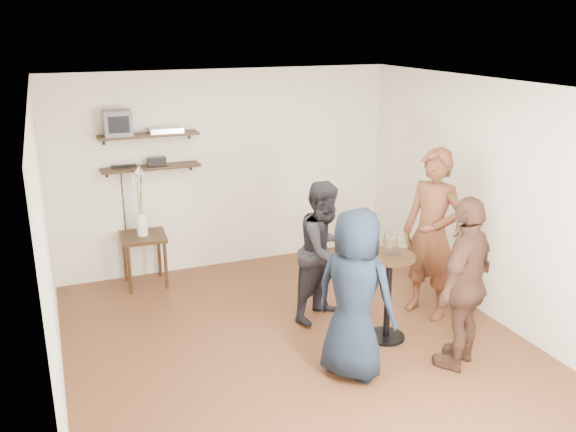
% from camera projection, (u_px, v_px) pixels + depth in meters
% --- Properties ---
extents(room, '(4.58, 5.08, 2.68)m').
position_uv_depth(room, '(301.00, 226.00, 5.78)').
color(room, '#4A2A17').
rests_on(room, ground).
extents(shelf_upper, '(1.20, 0.25, 0.04)m').
position_uv_depth(shelf_upper, '(149.00, 135.00, 7.36)').
color(shelf_upper, black).
rests_on(shelf_upper, room).
extents(shelf_lower, '(1.20, 0.25, 0.04)m').
position_uv_depth(shelf_lower, '(151.00, 167.00, 7.48)').
color(shelf_lower, black).
rests_on(shelf_lower, room).
extents(crt_monitor, '(0.32, 0.30, 0.30)m').
position_uv_depth(crt_monitor, '(117.00, 123.00, 7.18)').
color(crt_monitor, '#59595B').
rests_on(crt_monitor, shelf_upper).
extents(dvd_deck, '(0.40, 0.24, 0.06)m').
position_uv_depth(dvd_deck, '(166.00, 130.00, 7.42)').
color(dvd_deck, silver).
rests_on(dvd_deck, shelf_upper).
extents(radio, '(0.22, 0.10, 0.10)m').
position_uv_depth(radio, '(157.00, 161.00, 7.49)').
color(radio, black).
rests_on(radio, shelf_lower).
extents(power_strip, '(0.30, 0.05, 0.03)m').
position_uv_depth(power_strip, '(124.00, 166.00, 7.40)').
color(power_strip, black).
rests_on(power_strip, shelf_lower).
extents(side_table, '(0.58, 0.58, 0.65)m').
position_uv_depth(side_table, '(144.00, 243.00, 7.52)').
color(side_table, black).
rests_on(side_table, room).
extents(vase_lilies, '(0.19, 0.19, 0.90)m').
position_uv_depth(vase_lilies, '(141.00, 213.00, 7.40)').
color(vase_lilies, white).
rests_on(vase_lilies, side_table).
extents(drinks_table, '(0.51, 0.51, 0.93)m').
position_uv_depth(drinks_table, '(388.00, 285.00, 6.19)').
color(drinks_table, black).
rests_on(drinks_table, room).
extents(wine_glass_fl, '(0.07, 0.07, 0.21)m').
position_uv_depth(wine_glass_fl, '(388.00, 243.00, 5.99)').
color(wine_glass_fl, silver).
rests_on(wine_glass_fl, drinks_table).
extents(wine_glass_fr, '(0.07, 0.07, 0.21)m').
position_uv_depth(wine_glass_fr, '(398.00, 241.00, 6.06)').
color(wine_glass_fr, silver).
rests_on(wine_glass_fr, drinks_table).
extents(wine_glass_bl, '(0.07, 0.07, 0.22)m').
position_uv_depth(wine_glass_bl, '(387.00, 239.00, 6.09)').
color(wine_glass_bl, silver).
rests_on(wine_glass_bl, drinks_table).
extents(wine_glass_br, '(0.07, 0.07, 0.21)m').
position_uv_depth(wine_glass_br, '(393.00, 241.00, 6.06)').
color(wine_glass_br, silver).
rests_on(wine_glass_br, drinks_table).
extents(person_plaid, '(0.70, 0.82, 1.89)m').
position_uv_depth(person_plaid, '(432.00, 234.00, 6.63)').
color(person_plaid, maroon).
rests_on(person_plaid, room).
extents(person_dark, '(0.95, 0.89, 1.56)m').
position_uv_depth(person_dark, '(325.00, 251.00, 6.61)').
color(person_dark, black).
rests_on(person_dark, room).
extents(person_navy, '(0.88, 0.94, 1.61)m').
position_uv_depth(person_navy, '(355.00, 295.00, 5.49)').
color(person_navy, black).
rests_on(person_navy, room).
extents(person_brown, '(1.06, 0.84, 1.67)m').
position_uv_depth(person_brown, '(465.00, 283.00, 5.65)').
color(person_brown, '#41271C').
rests_on(person_brown, room).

